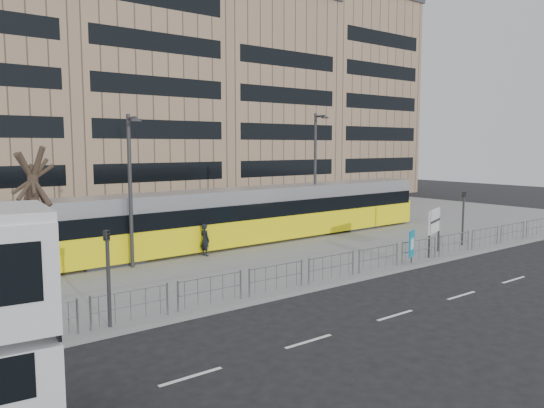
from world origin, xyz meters
TOP-DOWN VIEW (x-y plane):
  - ground at (0.00, 0.00)m, footprint 120.00×120.00m
  - plaza at (0.00, 12.00)m, footprint 64.00×24.00m
  - kerb at (0.00, 0.05)m, footprint 64.00×0.25m
  - building_row at (1.55, 34.27)m, footprint 70.40×18.40m
  - pedestrian_barrier at (2.00, 0.50)m, footprint 32.07×0.07m
  - road_markings at (1.00, -4.00)m, footprint 62.00×0.12m
  - tram at (1.67, 9.77)m, footprint 27.43×3.41m
  - station_sign at (7.26, 1.03)m, footprint 1.98×0.83m
  - ad_panel at (4.58, 0.40)m, footprint 0.82×0.41m
  - pedestrian at (-2.46, 8.07)m, footprint 0.46×0.65m
  - traffic_light_west at (-10.40, 0.50)m, footprint 0.23×0.25m
  - traffic_light_east at (10.75, 1.58)m, footprint 0.19×0.22m
  - lamp_post_west at (-6.50, 7.87)m, footprint 0.45×1.04m
  - lamp_post_east at (6.75, 9.71)m, footprint 0.45×1.04m
  - bare_tree at (-10.59, 8.46)m, footprint 4.42×4.42m

SIDE VIEW (x-z plane):
  - ground at x=0.00m, z-range 0.00..0.00m
  - road_markings at x=1.00m, z-range 0.00..0.01m
  - kerb at x=0.00m, z-range -0.01..0.16m
  - plaza at x=0.00m, z-range 0.00..0.15m
  - pedestrian_barrier at x=2.00m, z-range 0.43..1.53m
  - pedestrian at x=-2.46m, z-range 0.15..1.83m
  - ad_panel at x=4.58m, z-range 0.29..1.91m
  - tram at x=1.67m, z-range 0.16..3.38m
  - station_sign at x=7.26m, z-range 0.61..3.02m
  - traffic_light_west at x=-10.40m, z-range 0.57..3.67m
  - traffic_light_east at x=10.75m, z-range 0.57..3.67m
  - lamp_post_west at x=-6.50m, z-range 0.51..7.66m
  - lamp_post_east at x=6.75m, z-range 0.52..8.26m
  - bare_tree at x=-10.59m, z-range 2.02..9.82m
  - building_row at x=1.55m, z-range -2.69..28.51m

